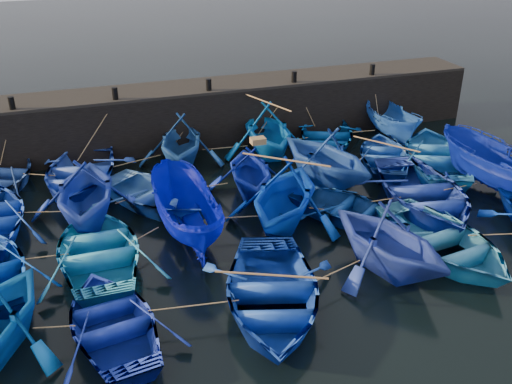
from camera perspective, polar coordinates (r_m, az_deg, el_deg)
name	(u,v)px	position (r m, az deg, el deg)	size (l,w,h in m)	color
ground	(289,255)	(18.02, 3.29, -6.33)	(120.00, 120.00, 0.00)	black
quay_wall	(205,114)	(26.56, -5.11, 7.79)	(26.00, 2.50, 2.50)	black
quay_top	(204,86)	(26.16, -5.23, 10.50)	(26.00, 2.50, 0.12)	black
bollard_0	(12,103)	(24.65, -23.25, 8.18)	(0.24, 0.24, 0.50)	black
bollard_1	(115,93)	(24.62, -13.92, 9.55)	(0.24, 0.24, 0.50)	black
bollard_2	(209,85)	(25.24, -4.75, 10.65)	(0.24, 0.24, 0.50)	black
bollard_3	(294,77)	(26.45, 3.83, 11.43)	(0.24, 0.24, 0.50)	black
bollard_4	(372,70)	(28.18, 11.55, 11.91)	(0.24, 0.24, 0.50)	black
boat_1	(79,172)	(23.17, -17.27, 1.91)	(3.89, 5.44, 1.13)	blue
boat_2	(181,140)	(23.99, -7.52, 5.17)	(3.60, 4.17, 2.20)	navy
boat_3	(267,130)	(24.70, 1.15, 6.25)	(3.88, 4.50, 2.37)	blue
boat_4	(326,136)	(26.04, 7.00, 5.60)	(3.60, 5.04, 1.05)	navy
boat_5	(393,122)	(27.36, 13.49, 6.78)	(1.61, 4.27, 1.65)	#1C4DA3
boat_7	(86,190)	(20.10, -16.65, 0.20)	(4.00, 4.64, 2.44)	#1B36A7
boat_8	(159,195)	(20.79, -9.68, -0.29)	(3.51, 4.90, 1.02)	blue
boat_9	(250,169)	(21.35, -0.57, 2.30)	(3.25, 3.77, 1.98)	#0B209A
boat_10	(326,155)	(22.11, 7.02, 3.65)	(4.02, 4.66, 2.45)	#1A4496
boat_11	(385,155)	(24.59, 12.76, 3.66)	(3.16, 4.41, 0.92)	#184598
boat_12	(438,155)	(24.80, 17.72, 3.55)	(4.06, 5.67, 1.18)	blue
boat_14	(99,249)	(17.93, -15.40, -5.52)	(3.72, 5.20, 1.08)	#1E7CCF
boat_15	(185,212)	(18.58, -7.10, -2.00)	(1.86, 4.93, 1.91)	#0008A1
boat_16	(285,194)	(19.00, 2.90, -0.22)	(3.99, 4.63, 2.44)	#0334CE
boat_17	(348,208)	(20.00, 9.21, -1.62)	(3.03, 4.24, 0.88)	navy
boat_18	(423,192)	(21.34, 16.36, -0.02)	(4.16, 5.82, 1.21)	#1C3497
boat_19	(499,169)	(23.16, 23.11, 2.15)	(2.00, 5.30, 2.05)	#051786
boat_21	(113,321)	(15.15, -14.12, -12.42)	(3.13, 4.38, 0.91)	navy
boat_22	(271,293)	(15.45, 1.51, -10.09)	(3.86, 5.39, 1.12)	#133CB0
boat_23	(389,238)	(17.13, 13.15, -4.53)	(3.70, 4.29, 2.26)	navy
boat_24	(444,241)	(18.64, 18.28, -4.65)	(3.69, 5.16, 1.07)	#3382C4
wooden_crate	(258,141)	(21.00, 0.20, 5.15)	(0.54, 0.39, 0.23)	olive
mooring_ropes	(240,168)	(21.74, -1.64, 2.45)	(17.10, 11.91, 2.10)	tan
loose_oars	(307,159)	(20.38, 5.13, 3.26)	(10.13, 12.25, 1.58)	#99724C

